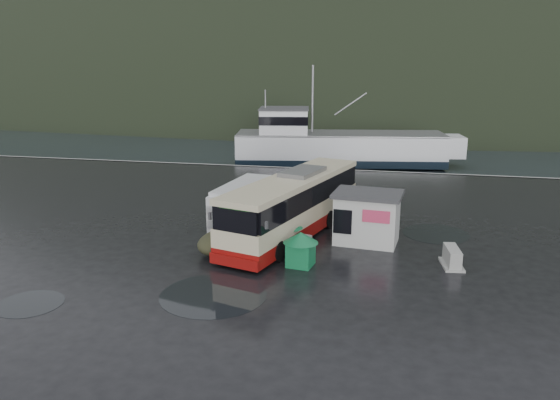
% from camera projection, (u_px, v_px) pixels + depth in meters
% --- Properties ---
extents(ground, '(160.00, 160.00, 0.00)m').
position_uv_depth(ground, '(248.00, 248.00, 26.67)').
color(ground, black).
rests_on(ground, ground).
extents(harbor_water, '(300.00, 180.00, 0.02)m').
position_uv_depth(harbor_water, '(367.00, 96.00, 130.86)').
color(harbor_water, black).
rests_on(harbor_water, ground).
extents(quay_edge, '(160.00, 0.60, 1.50)m').
position_uv_depth(quay_edge, '(310.00, 169.00, 45.61)').
color(quay_edge, '#999993').
rests_on(quay_edge, ground).
extents(headland, '(780.00, 540.00, 570.00)m').
position_uv_depth(headland, '(403.00, 77.00, 261.49)').
color(headland, black).
rests_on(headland, ground).
extents(coach_bus, '(6.13, 12.10, 3.32)m').
position_uv_depth(coach_bus, '(294.00, 234.00, 28.69)').
color(coach_bus, beige).
rests_on(coach_bus, ground).
extents(white_van, '(2.70, 5.86, 2.36)m').
position_uv_depth(white_van, '(245.00, 224.00, 30.45)').
color(white_van, silver).
rests_on(white_van, ground).
extents(waste_bin_left, '(1.28, 1.28, 1.57)m').
position_uv_depth(waste_bin_left, '(300.00, 265.00, 24.38)').
color(waste_bin_left, '#136B3C').
rests_on(waste_bin_left, ground).
extents(waste_bin_right, '(1.34, 1.34, 1.50)m').
position_uv_depth(waste_bin_right, '(287.00, 248.00, 26.65)').
color(waste_bin_right, '#136B3C').
rests_on(waste_bin_right, ground).
extents(dome_tent, '(2.82, 3.32, 1.11)m').
position_uv_depth(dome_tent, '(223.00, 253.00, 25.94)').
color(dome_tent, '#2E2F1C').
rests_on(dome_tent, ground).
extents(ticket_kiosk, '(3.57, 2.86, 2.59)m').
position_uv_depth(ticket_kiosk, '(366.00, 242.00, 27.47)').
color(ticket_kiosk, beige).
rests_on(ticket_kiosk, ground).
extents(jersey_barrier_a, '(1.06, 1.58, 0.72)m').
position_uv_depth(jersey_barrier_a, '(302.00, 253.00, 25.93)').
color(jersey_barrier_a, '#999993').
rests_on(jersey_barrier_a, ground).
extents(jersey_barrier_b, '(1.04, 1.78, 0.85)m').
position_uv_depth(jersey_barrier_b, '(451.00, 266.00, 24.33)').
color(jersey_barrier_b, '#999993').
rests_on(jersey_barrier_b, ground).
extents(fishing_trawler, '(24.55, 8.98, 9.61)m').
position_uv_depth(fishing_trawler, '(340.00, 151.00, 54.28)').
color(fishing_trawler, silver).
rests_on(fishing_trawler, ground).
extents(puddles, '(18.57, 14.86, 0.01)m').
position_uv_depth(puddles, '(276.00, 271.00, 23.69)').
color(puddles, black).
rests_on(puddles, ground).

